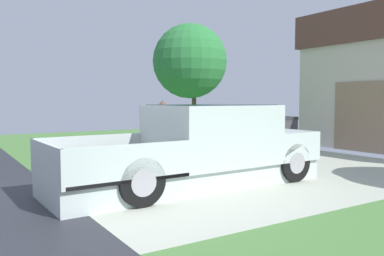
# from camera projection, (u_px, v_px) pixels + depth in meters

# --- Properties ---
(pickup_truck) EXTENTS (2.12, 5.58, 1.61)m
(pickup_truck) POSITION_uv_depth(u_px,v_px,m) (207.00, 148.00, 8.11)
(pickup_truck) COLOR silver
(pickup_truck) RESTS_ON ground
(person_with_hat) EXTENTS (0.47, 0.44, 1.69)m
(person_with_hat) POSITION_uv_depth(u_px,v_px,m) (163.00, 131.00, 9.37)
(person_with_hat) COLOR #333842
(person_with_hat) RESTS_ON ground
(handbag) EXTENTS (0.31, 0.16, 0.43)m
(handbag) POSITION_uv_depth(u_px,v_px,m) (156.00, 168.00, 9.23)
(handbag) COLOR #232328
(handbag) RESTS_ON ground
(neighbor_tree) EXTENTS (2.67, 2.67, 4.42)m
(neighbor_tree) POSITION_uv_depth(u_px,v_px,m) (190.00, 63.00, 14.52)
(neighbor_tree) COLOR brown
(neighbor_tree) RESTS_ON ground
(wheeled_trash_bin) EXTENTS (0.60, 0.72, 1.12)m
(wheeled_trash_bin) POSITION_uv_depth(u_px,v_px,m) (284.00, 132.00, 13.81)
(wheeled_trash_bin) COLOR #424247
(wheeled_trash_bin) RESTS_ON ground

